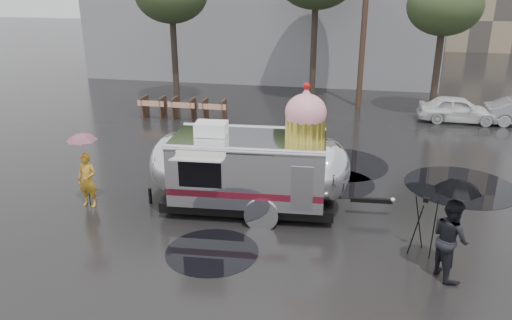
% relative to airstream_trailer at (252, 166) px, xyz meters
% --- Properties ---
extents(ground, '(120.00, 120.00, 0.00)m').
position_rel_airstream_trailer_xyz_m(ground, '(0.41, -1.16, -1.35)').
color(ground, black).
rests_on(ground, ground).
extents(puddles, '(9.69, 9.61, 0.01)m').
position_rel_airstream_trailer_xyz_m(puddles, '(3.30, 2.45, -1.35)').
color(puddles, black).
rests_on(puddles, ground).
extents(utility_pole, '(1.60, 0.28, 9.00)m').
position_rel_airstream_trailer_xyz_m(utility_pole, '(2.91, 12.84, 3.27)').
color(utility_pole, '#473323').
rests_on(utility_pole, ground).
extents(tree_right, '(3.36, 3.36, 6.42)m').
position_rel_airstream_trailer_xyz_m(tree_right, '(6.41, 11.84, 3.70)').
color(tree_right, '#382D26').
rests_on(tree_right, ground).
extents(barricade_row, '(4.30, 0.80, 1.00)m').
position_rel_airstream_trailer_xyz_m(barricade_row, '(-5.14, 8.81, -0.83)').
color(barricade_row, '#473323').
rests_on(barricade_row, ground).
extents(airstream_trailer, '(7.16, 3.02, 3.86)m').
position_rel_airstream_trailer_xyz_m(airstream_trailer, '(0.00, 0.00, 0.00)').
color(airstream_trailer, silver).
rests_on(airstream_trailer, ground).
extents(person_left, '(0.61, 0.43, 1.64)m').
position_rel_airstream_trailer_xyz_m(person_left, '(-4.77, -0.71, -0.54)').
color(person_left, '#C18A23').
rests_on(person_left, ground).
extents(umbrella_pink, '(1.05, 1.05, 2.27)m').
position_rel_airstream_trailer_xyz_m(umbrella_pink, '(-4.77, -0.71, 0.55)').
color(umbrella_pink, pink).
rests_on(umbrella_pink, ground).
extents(person_right, '(0.84, 1.04, 1.90)m').
position_rel_airstream_trailer_xyz_m(person_right, '(5.01, -2.46, -0.41)').
color(person_right, black).
rests_on(person_right, ground).
extents(umbrella_black, '(1.20, 1.20, 2.37)m').
position_rel_airstream_trailer_xyz_m(umbrella_black, '(5.01, -2.46, 0.61)').
color(umbrella_black, black).
rests_on(umbrella_black, ground).
extents(tripod, '(0.61, 0.60, 1.51)m').
position_rel_airstream_trailer_xyz_m(tripod, '(4.54, -1.58, -0.46)').
color(tripod, black).
rests_on(tripod, ground).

